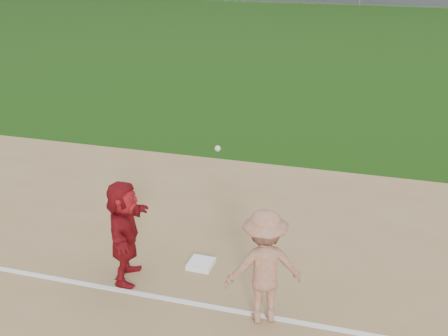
# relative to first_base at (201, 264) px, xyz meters

# --- Properties ---
(ground) EXTENTS (160.00, 160.00, 0.00)m
(ground) POSITION_rel_first_base_xyz_m (0.03, -0.22, -0.07)
(ground) COLOR #183F0C
(ground) RESTS_ON ground
(foul_line) EXTENTS (60.00, 0.10, 0.01)m
(foul_line) POSITION_rel_first_base_xyz_m (0.03, -1.02, -0.04)
(foul_line) COLOR white
(foul_line) RESTS_ON infield_dirt
(first_base) EXTENTS (0.42, 0.42, 0.09)m
(first_base) POSITION_rel_first_base_xyz_m (0.00, 0.00, 0.00)
(first_base) COLOR white
(first_base) RESTS_ON infield_dirt
(base_runner) EXTENTS (0.85, 1.66, 1.71)m
(base_runner) POSITION_rel_first_base_xyz_m (-1.03, -0.66, 0.81)
(base_runner) COLOR maroon
(base_runner) RESTS_ON infield_dirt
(first_base_play) EXTENTS (1.44, 1.05, 2.48)m
(first_base_play) POSITION_rel_first_base_xyz_m (1.29, -1.05, 0.82)
(first_base_play) COLOR gray
(first_base_play) RESTS_ON infield_dirt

